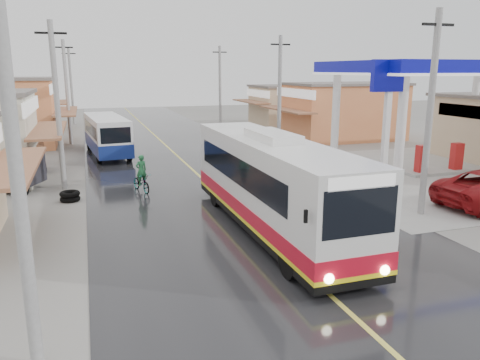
{
  "coord_description": "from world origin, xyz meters",
  "views": [
    {
      "loc": [
        -5.74,
        -15.07,
        5.77
      ],
      "look_at": [
        -0.4,
        1.17,
        1.72
      ],
      "focal_mm": 35.0,
      "sensor_mm": 36.0,
      "label": 1
    }
  ],
  "objects_px": {
    "coach_bus": "(271,184)",
    "tyre_stack": "(70,196)",
    "tricycle_near": "(21,170)",
    "cyclist": "(141,180)",
    "tricycle_far": "(33,155)",
    "second_bus": "(107,135)"
  },
  "relations": [
    {
      "from": "tricycle_far",
      "to": "tyre_stack",
      "type": "xyz_separation_m",
      "value": [
        2.15,
        -7.4,
        -0.7
      ]
    },
    {
      "from": "cyclist",
      "to": "tricycle_near",
      "type": "xyz_separation_m",
      "value": [
        -5.49,
        2.06,
        0.41
      ]
    },
    {
      "from": "tricycle_near",
      "to": "tricycle_far",
      "type": "bearing_deg",
      "value": 114.0
    },
    {
      "from": "tricycle_near",
      "to": "coach_bus",
      "type": "bearing_deg",
      "value": -19.3
    },
    {
      "from": "cyclist",
      "to": "coach_bus",
      "type": "bearing_deg",
      "value": -79.09
    },
    {
      "from": "coach_bus",
      "to": "cyclist",
      "type": "xyz_separation_m",
      "value": [
        -3.86,
        7.03,
        -1.14
      ]
    },
    {
      "from": "cyclist",
      "to": "tricycle_far",
      "type": "bearing_deg",
      "value": 110.97
    },
    {
      "from": "tricycle_far",
      "to": "tyre_stack",
      "type": "distance_m",
      "value": 7.74
    },
    {
      "from": "tricycle_far",
      "to": "tyre_stack",
      "type": "relative_size",
      "value": 2.38
    },
    {
      "from": "cyclist",
      "to": "tricycle_near",
      "type": "bearing_deg",
      "value": 141.55
    },
    {
      "from": "tricycle_near",
      "to": "second_bus",
      "type": "bearing_deg",
      "value": 87.92
    },
    {
      "from": "cyclist",
      "to": "tyre_stack",
      "type": "distance_m",
      "value": 3.35
    },
    {
      "from": "second_bus",
      "to": "cyclist",
      "type": "height_order",
      "value": "second_bus"
    },
    {
      "from": "cyclist",
      "to": "tyre_stack",
      "type": "xyz_separation_m",
      "value": [
        -3.26,
        -0.68,
        -0.37
      ]
    },
    {
      "from": "coach_bus",
      "to": "tricycle_far",
      "type": "bearing_deg",
      "value": 123.55
    },
    {
      "from": "coach_bus",
      "to": "cyclist",
      "type": "bearing_deg",
      "value": 118.34
    },
    {
      "from": "second_bus",
      "to": "cyclist",
      "type": "relative_size",
      "value": 4.43
    },
    {
      "from": "second_bus",
      "to": "tyre_stack",
      "type": "distance_m",
      "value": 11.72
    },
    {
      "from": "cyclist",
      "to": "tricycle_far",
      "type": "xyz_separation_m",
      "value": [
        -5.41,
        6.72,
        0.32
      ]
    },
    {
      "from": "coach_bus",
      "to": "tyre_stack",
      "type": "xyz_separation_m",
      "value": [
        -7.13,
        6.35,
        -1.52
      ]
    },
    {
      "from": "cyclist",
      "to": "tyre_stack",
      "type": "height_order",
      "value": "cyclist"
    },
    {
      "from": "coach_bus",
      "to": "tyre_stack",
      "type": "height_order",
      "value": "coach_bus"
    }
  ]
}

